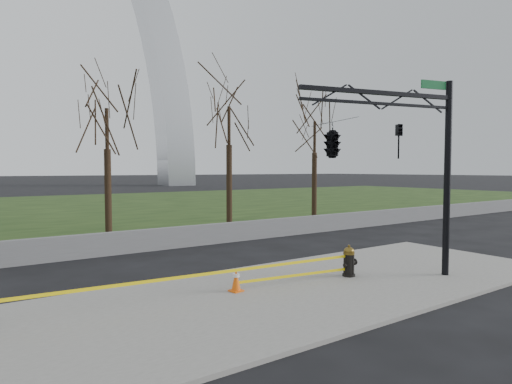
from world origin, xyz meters
TOP-DOWN VIEW (x-y plane):
  - ground at (0.00, 0.00)m, footprint 500.00×500.00m
  - sidewalk at (0.00, 0.00)m, footprint 18.00×6.00m
  - grass_strip at (0.00, 30.00)m, footprint 120.00×40.00m
  - guardrail at (0.00, 8.00)m, footprint 60.00×0.30m
  - tree_row at (-4.81, 12.00)m, footprint 36.38×4.00m
  - fire_hydrant at (2.27, 0.16)m, footprint 0.59×0.39m
  - traffic_cone at (-1.43, 0.71)m, footprint 0.36×0.36m
  - traffic_signal_mast at (1.70, -0.60)m, footprint 4.96×2.54m
  - caution_tape at (-1.68, 0.55)m, footprint 9.52×0.88m

SIDE VIEW (x-z plane):
  - ground at x=0.00m, z-range 0.00..0.00m
  - grass_strip at x=0.00m, z-range 0.00..0.06m
  - sidewalk at x=0.00m, z-range 0.00..0.10m
  - traffic_cone at x=-1.43m, z-range 0.10..0.72m
  - guardrail at x=0.00m, z-range 0.00..0.90m
  - fire_hydrant at x=2.27m, z-range 0.06..1.02m
  - caution_tape at x=-1.68m, z-range 0.37..0.85m
  - tree_row at x=-4.81m, z-range 0.00..7.61m
  - traffic_signal_mast at x=1.70m, z-range 1.15..7.15m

